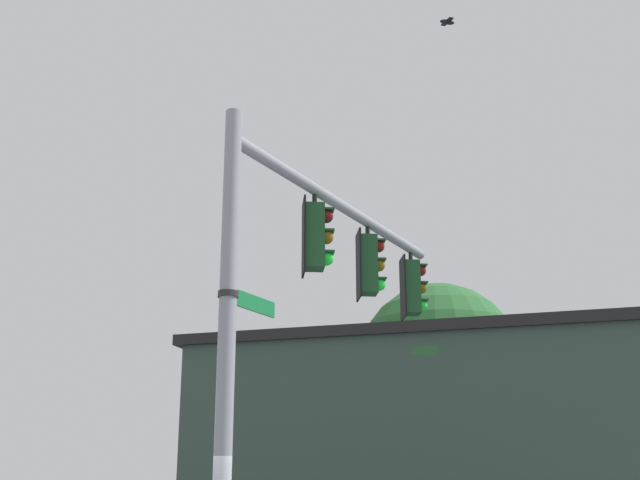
# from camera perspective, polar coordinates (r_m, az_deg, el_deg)

# --- Properties ---
(signal_pole) EXTENTS (0.23, 0.23, 7.16)m
(signal_pole) POSITION_cam_1_polar(r_m,az_deg,el_deg) (10.95, -6.34, -8.57)
(signal_pole) COLOR gray
(signal_pole) RESTS_ON ground
(mast_arm) EXTENTS (5.53, 3.87, 0.19)m
(mast_arm) POSITION_cam_1_polar(r_m,az_deg,el_deg) (14.45, 1.66, 2.16)
(mast_arm) COLOR gray
(traffic_light_nearest_pole) EXTENTS (0.54, 0.49, 1.31)m
(traffic_light_nearest_pole) POSITION_cam_1_polar(r_m,az_deg,el_deg) (13.35, -0.28, 0.23)
(traffic_light_nearest_pole) COLOR black
(traffic_light_mid_inner) EXTENTS (0.54, 0.49, 1.31)m
(traffic_light_mid_inner) POSITION_cam_1_polar(r_m,az_deg,el_deg) (14.96, 3.33, -1.67)
(traffic_light_mid_inner) COLOR black
(traffic_light_mid_outer) EXTENTS (0.54, 0.49, 1.31)m
(traffic_light_mid_outer) POSITION_cam_1_polar(r_m,az_deg,el_deg) (16.64, 6.23, -3.19)
(traffic_light_mid_outer) COLOR black
(street_name_sign) EXTENTS (1.06, 0.77, 0.22)m
(street_name_sign) POSITION_cam_1_polar(r_m,az_deg,el_deg) (11.40, -5.21, -3.99)
(street_name_sign) COLOR #147238
(bird_flying) EXTENTS (0.42, 0.30, 0.10)m
(bird_flying) POSITION_cam_1_polar(r_m,az_deg,el_deg) (16.61, 8.52, 14.25)
(bird_flying) COLOR black
(storefront_building) EXTENTS (12.06, 15.02, 6.49)m
(storefront_building) POSITION_cam_1_polar(r_m,az_deg,el_deg) (25.62, 7.49, -14.11)
(storefront_building) COLOR #33473D
(storefront_building) RESTS_ON ground
(tree_by_storefront) EXTENTS (4.57, 4.57, 7.98)m
(tree_by_storefront) POSITION_cam_1_polar(r_m,az_deg,el_deg) (24.47, 8.03, -8.27)
(tree_by_storefront) COLOR #4C3823
(tree_by_storefront) RESTS_ON ground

